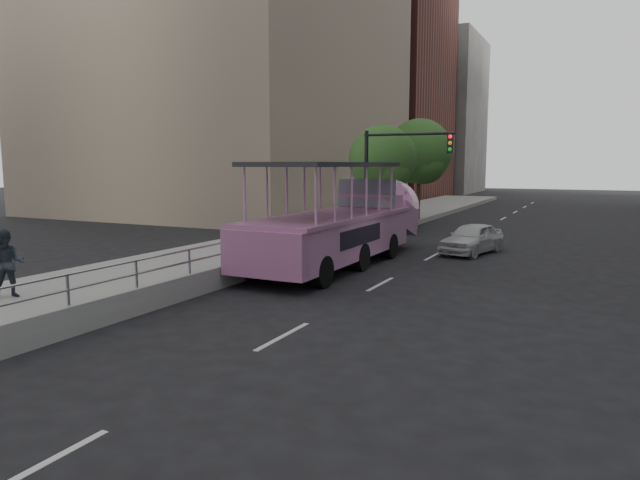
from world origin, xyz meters
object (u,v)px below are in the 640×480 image
at_px(duck_boat, 344,226).
at_px(parking_sign, 351,213).
at_px(street_tree_far, 421,154).
at_px(car, 472,238).
at_px(street_tree_near, 384,161).
at_px(pedestrian_mid, 7,264).
at_px(traffic_signal, 391,168).

distance_m(duck_boat, parking_sign, 3.07).
xyz_separation_m(parking_sign, street_tree_far, (-0.55, 11.94, 2.68)).
xyz_separation_m(car, street_tree_near, (-5.55, 4.48, 3.18)).
bearing_deg(parking_sign, pedestrian_mid, -106.58).
bearing_deg(pedestrian_mid, duck_boat, 19.75).
xyz_separation_m(duck_boat, traffic_signal, (-0.11, 5.43, 2.11)).
bearing_deg(street_tree_far, traffic_signal, -81.57).
relative_size(pedestrian_mid, street_tree_far, 0.27).
height_order(street_tree_near, street_tree_far, street_tree_far).
distance_m(duck_boat, street_tree_far, 15.21).
height_order(car, street_tree_near, street_tree_near).
bearing_deg(duck_boat, traffic_signal, 91.12).
relative_size(street_tree_near, street_tree_far, 0.89).
distance_m(car, street_tree_near, 7.81).
xyz_separation_m(traffic_signal, street_tree_near, (-1.60, 3.43, 0.32)).
xyz_separation_m(pedestrian_mid, street_tree_near, (3.13, 18.98, 2.65)).
bearing_deg(car, traffic_signal, 178.41).
relative_size(car, pedestrian_mid, 2.14).
distance_m(duck_boat, pedestrian_mid, 11.23).
height_order(duck_boat, street_tree_near, street_tree_near).
xyz_separation_m(pedestrian_mid, street_tree_far, (3.33, 24.98, 3.13)).
height_order(parking_sign, street_tree_far, street_tree_far).
xyz_separation_m(parking_sign, traffic_signal, (0.84, 2.51, 1.87)).
height_order(pedestrian_mid, parking_sign, parking_sign).
bearing_deg(parking_sign, car, 16.95).
height_order(duck_boat, traffic_signal, traffic_signal).
relative_size(duck_boat, pedestrian_mid, 6.46).
xyz_separation_m(car, parking_sign, (-4.80, -1.46, 0.99)).
bearing_deg(car, duck_boat, -117.98).
bearing_deg(parking_sign, traffic_signal, 71.44).
bearing_deg(duck_boat, car, 48.68).
bearing_deg(parking_sign, street_tree_far, 92.65).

